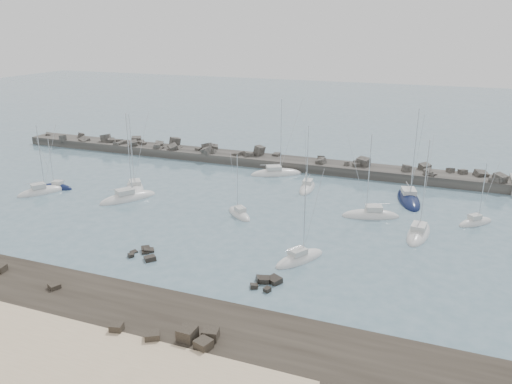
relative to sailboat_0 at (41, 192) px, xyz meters
The scene contains 18 objects.
ground 35.46m from the sailboat_0, ahead, with size 400.00×400.00×0.00m, color slate.
sand_strip 51.63m from the sailboat_0, 47.39° to the right, with size 140.00×14.00×1.00m, color beige.
rock_shelf 44.69m from the sailboat_0, 38.89° to the right, with size 140.00×12.07×1.99m.
rock_cluster_near 34.51m from the sailboat_0, 25.07° to the right, with size 4.79×3.88×1.37m.
rock_cluster_far 51.43m from the sailboat_0, 18.23° to the right, with size 3.46×3.84×1.30m.
breakwater 42.08m from the sailboat_0, 49.48° to the left, with size 115.00×7.26×5.38m.
sailboat_0 is the anchor object (origin of this frame).
sailboat_1 16.41m from the sailboat_0, 30.35° to the left, with size 8.30×9.03×14.77m.
sailboat_2 3.21m from the sailboat_0, 77.92° to the left, with size 6.41×2.47×10.15m.
sailboat_3 16.66m from the sailboat_0, ahead, with size 8.13×10.23×16.04m.
sailboat_4 44.04m from the sailboat_0, 36.16° to the left, with size 10.63×7.89×16.27m.
sailboat_5 37.40m from the sailboat_0, ahead, with size 6.31×5.95×10.67m.
sailboat_6 47.89m from the sailboat_0, 23.86° to the left, with size 3.12×8.21×12.82m.
sailboat_7 51.44m from the sailboat_0, 10.09° to the right, with size 6.18×8.12×12.74m.
sailboat_8 64.74m from the sailboat_0, 17.50° to the left, with size 6.07×11.47×17.24m.
sailboat_9 57.63m from the sailboat_0, ahead, with size 9.41×5.41×14.36m.
sailboat_10 64.55m from the sailboat_0, ahead, with size 3.87×9.71×14.99m.
sailboat_12 73.19m from the sailboat_0, ahead, with size 5.91×5.85×10.32m.
Camera 1 is at (31.23, -58.98, 29.01)m, focal length 35.00 mm.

